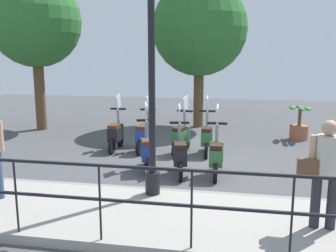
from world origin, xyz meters
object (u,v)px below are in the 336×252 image
at_px(scooter_far_0, 207,137).
at_px(scooter_far_3, 116,133).
at_px(lamp_post_near, 152,89).
at_px(tree_large, 35,22).
at_px(scooter_far_2, 145,134).
at_px(scooter_near_1, 180,154).
at_px(pedestrian_with_bag, 325,166).
at_px(scooter_near_2, 147,150).
at_px(tree_distant, 200,29).
at_px(scooter_near_0, 216,155).
at_px(potted_palm, 299,125).
at_px(scooter_far_1, 181,136).

xyz_separation_m(scooter_far_0, scooter_far_3, (-0.02, 2.50, 0.00)).
bearing_deg(scooter_far_3, lamp_post_near, -153.66).
relative_size(lamp_post_near, tree_large, 0.81).
bearing_deg(scooter_far_2, scooter_near_1, -139.51).
distance_m(pedestrian_with_bag, scooter_near_2, 4.21).
bearing_deg(scooter_far_2, tree_distant, -8.73).
bearing_deg(tree_distant, scooter_near_0, -170.24).
distance_m(lamp_post_near, scooter_near_2, 2.41).
bearing_deg(scooter_far_3, pedestrian_with_bag, -135.24).
height_order(tree_large, potted_palm, tree_large).
xyz_separation_m(scooter_near_2, scooter_far_3, (1.65, 1.29, 0.00)).
height_order(scooter_near_0, scooter_far_1, same).
xyz_separation_m(tree_distant, scooter_far_2, (-3.92, 1.06, -3.04)).
bearing_deg(scooter_near_0, scooter_near_2, 84.15).
distance_m(lamp_post_near, scooter_far_0, 3.84).
distance_m(tree_distant, potted_palm, 4.80).
bearing_deg(scooter_far_1, potted_palm, -42.56).
xyz_separation_m(scooter_near_0, scooter_far_0, (1.79, 0.35, 0.00)).
distance_m(lamp_post_near, scooter_far_1, 3.71).
distance_m(potted_palm, scooter_near_0, 4.75).
relative_size(tree_large, tree_distant, 1.01).
relative_size(potted_palm, scooter_near_2, 0.69).
bearing_deg(tree_large, scooter_far_3, -124.00).
xyz_separation_m(lamp_post_near, tree_distant, (7.34, -0.07, 1.48)).
relative_size(tree_large, scooter_near_0, 3.44).
xyz_separation_m(pedestrian_with_bag, potted_palm, (6.66, -0.70, -0.63)).
relative_size(scooter_near_2, scooter_far_0, 1.00).
height_order(potted_palm, scooter_near_1, scooter_near_1).
relative_size(tree_large, scooter_far_0, 3.44).
distance_m(scooter_near_2, scooter_far_3, 2.09).
bearing_deg(scooter_far_0, potted_palm, -52.41).
height_order(scooter_near_1, scooter_near_2, same).
distance_m(lamp_post_near, pedestrian_with_bag, 3.00).
relative_size(tree_large, scooter_far_1, 3.44).
xyz_separation_m(potted_palm, scooter_far_2, (-2.35, 4.39, 0.04)).
bearing_deg(scooter_near_2, scooter_far_0, -53.47).
bearing_deg(lamp_post_near, scooter_near_1, -9.24).
distance_m(scooter_near_2, scooter_far_1, 1.69).
relative_size(potted_palm, scooter_near_1, 0.69).
bearing_deg(scooter_far_2, scooter_near_2, -157.90).
xyz_separation_m(scooter_near_1, scooter_far_1, (1.78, 0.23, 0.00)).
height_order(tree_large, scooter_far_0, tree_large).
bearing_deg(scooter_near_1, tree_large, 42.09).
xyz_separation_m(lamp_post_near, tree_large, (5.81, 5.36, 1.66)).
distance_m(lamp_post_near, tree_distant, 7.49).
height_order(potted_palm, scooter_near_2, scooter_near_2).
xyz_separation_m(scooter_near_1, scooter_far_0, (1.85, -0.44, 0.00)).
height_order(scooter_near_0, scooter_far_2, same).
bearing_deg(scooter_far_0, pedestrian_with_bag, -158.39).
bearing_deg(scooter_far_1, scooter_near_2, 173.14).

